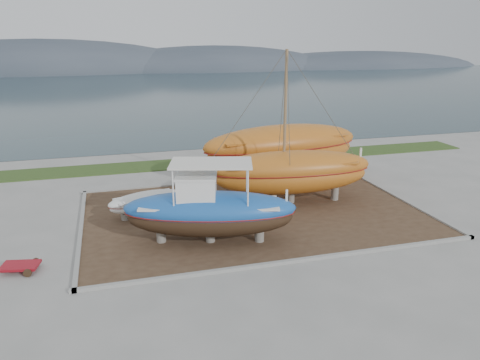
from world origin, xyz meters
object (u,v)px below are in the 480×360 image
object	(u,v)px
blue_caique	(210,203)
white_dinghy	(146,204)
orange_sailboat	(293,129)
red_trailer	(20,268)
orange_bare_hull	(282,153)

from	to	relation	value
blue_caique	white_dinghy	bearing A→B (deg)	136.10
white_dinghy	orange_sailboat	world-z (taller)	orange_sailboat
white_dinghy	orange_sailboat	xyz separation A→B (m)	(8.30, -0.25, 3.71)
orange_sailboat	blue_caique	bearing A→B (deg)	-138.87
red_trailer	orange_bare_hull	bearing A→B (deg)	43.16
blue_caique	orange_bare_hull	size ratio (longest dim) A/B	0.72
blue_caique	orange_bare_hull	world-z (taller)	blue_caique
orange_sailboat	white_dinghy	bearing A→B (deg)	-176.20
red_trailer	white_dinghy	bearing A→B (deg)	53.18
blue_caique	orange_bare_hull	bearing A→B (deg)	66.65
orange_bare_hull	blue_caique	bearing A→B (deg)	-135.13
orange_bare_hull	red_trailer	size ratio (longest dim) A/B	5.02
white_dinghy	orange_sailboat	distance (m)	9.09
white_dinghy	red_trailer	xyz separation A→B (m)	(-5.61, -4.97, -0.53)
white_dinghy	orange_bare_hull	xyz separation A→B (m)	(9.40, 4.23, 1.19)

